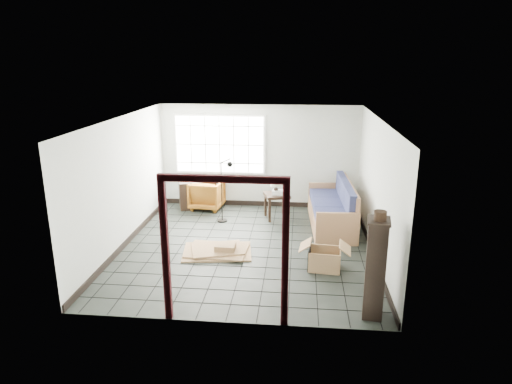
# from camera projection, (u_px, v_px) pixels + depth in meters

# --- Properties ---
(ground) EXTENTS (5.50, 5.50, 0.00)m
(ground) POSITION_uv_depth(u_px,v_px,m) (247.00, 247.00, 9.26)
(ground) COLOR black
(ground) RESTS_ON ground
(room_shell) EXTENTS (5.02, 5.52, 2.61)m
(room_shell) POSITION_uv_depth(u_px,v_px,m) (247.00, 166.00, 8.81)
(room_shell) COLOR silver
(room_shell) RESTS_ON ground
(window_panel) EXTENTS (2.32, 0.08, 1.52)m
(window_panel) POSITION_uv_depth(u_px,v_px,m) (220.00, 144.00, 11.48)
(window_panel) COLOR silver
(window_panel) RESTS_ON ground
(doorway_trim) EXTENTS (1.80, 0.08, 2.20)m
(doorway_trim) POSITION_uv_depth(u_px,v_px,m) (224.00, 233.00, 6.29)
(doorway_trim) COLOR #360C10
(doorway_trim) RESTS_ON ground
(futon_sofa) EXTENTS (1.00, 2.39, 1.04)m
(futon_sofa) POSITION_uv_depth(u_px,v_px,m) (334.00, 210.00, 10.34)
(futon_sofa) COLOR #9A6745
(futon_sofa) RESTS_ON ground
(armchair) EXTENTS (0.85, 0.81, 0.80)m
(armchair) POSITION_uv_depth(u_px,v_px,m) (207.00, 193.00, 11.56)
(armchair) COLOR #904E14
(armchair) RESTS_ON ground
(side_table) EXTENTS (0.69, 0.69, 0.61)m
(side_table) POSITION_uv_depth(u_px,v_px,m) (277.00, 198.00, 10.80)
(side_table) COLOR black
(side_table) RESTS_ON ground
(table_lamp) EXTENTS (0.27, 0.27, 0.42)m
(table_lamp) POSITION_uv_depth(u_px,v_px,m) (276.00, 182.00, 10.64)
(table_lamp) COLOR black
(table_lamp) RESTS_ON side_table
(projector) EXTENTS (0.30, 0.24, 0.10)m
(projector) POSITION_uv_depth(u_px,v_px,m) (278.00, 192.00, 10.70)
(projector) COLOR silver
(projector) RESTS_ON side_table
(floor_lamp) EXTENTS (0.40, 0.28, 1.53)m
(floor_lamp) POSITION_uv_depth(u_px,v_px,m) (226.00, 189.00, 10.46)
(floor_lamp) COLOR black
(floor_lamp) RESTS_ON ground
(console_shelf) EXTENTS (0.97, 0.64, 0.71)m
(console_shelf) POSITION_uv_depth(u_px,v_px,m) (198.00, 195.00, 11.60)
(console_shelf) COLOR black
(console_shelf) RESTS_ON ground
(tall_shelf) EXTENTS (0.37, 0.45, 1.52)m
(tall_shelf) POSITION_uv_depth(u_px,v_px,m) (375.00, 268.00, 6.62)
(tall_shelf) COLOR black
(tall_shelf) RESTS_ON ground
(pot) EXTENTS (0.20, 0.20, 0.13)m
(pot) POSITION_uv_depth(u_px,v_px,m) (380.00, 216.00, 6.36)
(pot) COLOR black
(pot) RESTS_ON tall_shelf
(open_box) EXTENTS (0.96, 0.53, 0.52)m
(open_box) POSITION_uv_depth(u_px,v_px,m) (324.00, 259.00, 8.28)
(open_box) COLOR #9B6E4A
(open_box) RESTS_ON ground
(cardboard_pile) EXTENTS (1.45, 1.11, 0.19)m
(cardboard_pile) POSITION_uv_depth(u_px,v_px,m) (218.00, 250.00, 9.00)
(cardboard_pile) COLOR #9B6E4A
(cardboard_pile) RESTS_ON ground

